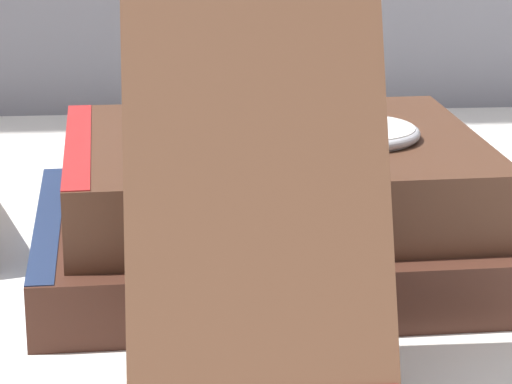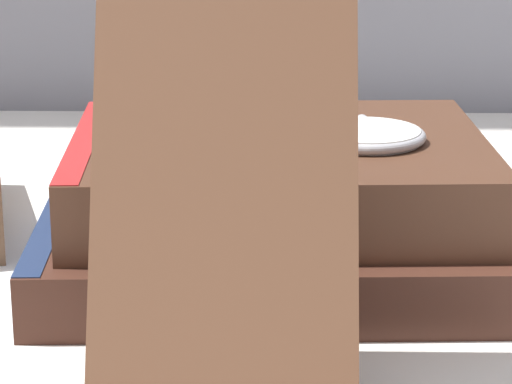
{
  "view_description": "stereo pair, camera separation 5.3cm",
  "coord_description": "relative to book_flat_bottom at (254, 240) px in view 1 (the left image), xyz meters",
  "views": [
    {
      "loc": [
        -0.01,
        -0.53,
        0.21
      ],
      "look_at": [
        0.03,
        0.0,
        0.05
      ],
      "focal_mm": 85.0,
      "sensor_mm": 36.0,
      "label": 1
    },
    {
      "loc": [
        0.04,
        -0.53,
        0.21
      ],
      "look_at": [
        0.03,
        0.0,
        0.05
      ],
      "focal_mm": 85.0,
      "sensor_mm": 36.0,
      "label": 2
    }
  ],
  "objects": [
    {
      "name": "book_flat_top",
      "position": [
        0.0,
        0.0,
        0.03
      ],
      "size": [
        0.2,
        0.17,
        0.04
      ],
      "rotation": [
        0.0,
        0.0,
        0.05
      ],
      "color": "#4C2D1E",
      "rests_on": "book_flat_bottom"
    },
    {
      "name": "book_flat_bottom",
      "position": [
        0.0,
        0.0,
        0.0
      ],
      "size": [
        0.22,
        0.19,
        0.03
      ],
      "rotation": [
        0.0,
        0.0,
        0.04
      ],
      "color": "#422319",
      "rests_on": "ground_plane"
    },
    {
      "name": "ground_plane",
      "position": [
        -0.03,
        -0.02,
        -0.01
      ],
      "size": [
        3.0,
        3.0,
        0.0
      ],
      "primitive_type": "plane",
      "color": "white"
    },
    {
      "name": "pocket_watch",
      "position": [
        0.05,
        -0.0,
        0.05
      ],
      "size": [
        0.06,
        0.06,
        0.01
      ],
      "color": "white",
      "rests_on": "book_flat_top"
    },
    {
      "name": "book_leaning_front",
      "position": [
        -0.01,
        -0.14,
        0.05
      ],
      "size": [
        0.09,
        0.09,
        0.15
      ],
      "rotation": [
        -0.45,
        0.0,
        0.0
      ],
      "color": "brown",
      "rests_on": "ground_plane"
    },
    {
      "name": "reading_glasses",
      "position": [
        -0.03,
        0.17,
        -0.01
      ],
      "size": [
        0.09,
        0.05,
        0.0
      ],
      "rotation": [
        0.0,
        0.0,
        0.06
      ],
      "color": "black",
      "rests_on": "ground_plane"
    }
  ]
}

